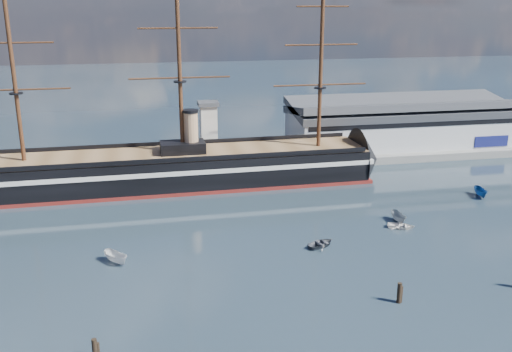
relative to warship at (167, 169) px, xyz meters
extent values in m
plane|color=#222E35|center=(8.22, -20.00, -4.04)|extent=(600.00, 600.00, 0.00)
cube|color=slate|center=(18.22, 16.00, -4.04)|extent=(180.00, 18.00, 2.00)
cube|color=#B7BABC|center=(66.22, 20.00, 2.96)|extent=(62.00, 20.00, 10.00)
cube|color=#3F4247|center=(66.22, 20.00, 8.56)|extent=(63.00, 21.00, 2.00)
cube|color=silver|center=(11.22, 13.00, 4.96)|extent=(4.00, 4.00, 14.00)
cube|color=#3F4247|center=(11.22, 13.00, 12.46)|extent=(5.00, 5.00, 1.00)
cube|color=black|center=(1.73, 0.00, -0.04)|extent=(88.23, 17.32, 7.00)
cube|color=silver|center=(1.73, 0.00, 1.16)|extent=(90.23, 17.59, 1.00)
cube|color=maroon|center=(1.73, 0.00, -3.69)|extent=(90.23, 17.55, 0.90)
cone|color=black|center=(48.23, 0.00, -0.34)|extent=(11.23, 15.84, 15.68)
cube|color=brown|center=(1.73, 0.00, 3.56)|extent=(88.21, 16.04, 0.40)
cube|color=black|center=(3.73, 0.00, 4.96)|extent=(10.09, 6.15, 2.50)
cylinder|color=tan|center=(5.73, 0.00, 8.46)|extent=(3.20, 3.20, 9.00)
cylinder|color=#381E0F|center=(-30.27, 0.00, 22.76)|extent=(0.90, 0.90, 38.00)
cylinder|color=#381E0F|center=(3.73, 0.00, 24.76)|extent=(0.90, 0.90, 42.00)
cylinder|color=#381E0F|center=(35.73, 0.00, 21.76)|extent=(0.90, 0.90, 36.00)
imported|color=silver|center=(-10.24, -39.06, -4.04)|extent=(6.38, 5.62, 2.51)
imported|color=#595D66|center=(24.30, -39.14, -4.04)|extent=(2.68, 3.53, 1.54)
imported|color=slate|center=(42.21, -31.36, -4.04)|extent=(5.98, 2.27, 2.38)
imported|color=white|center=(41.35, -34.23, -4.04)|extent=(2.48, 3.31, 1.44)
imported|color=navy|center=(66.04, -20.99, -4.04)|extent=(6.49, 3.36, 2.47)
cylinder|color=black|center=(29.02, -59.79, -4.04)|extent=(0.64, 0.64, 3.77)
camera|label=1|loc=(-4.73, -125.70, 36.46)|focal=40.00mm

